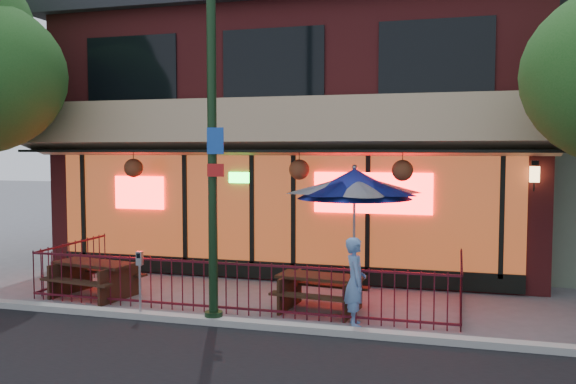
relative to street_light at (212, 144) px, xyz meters
name	(u,v)px	position (x,y,z in m)	size (l,w,h in m)	color
ground	(222,317)	(0.00, 0.40, -3.15)	(80.00, 80.00, 0.00)	gray
curb	(211,321)	(0.00, -0.10, -3.09)	(80.00, 0.25, 0.12)	#999993
restaurant_building	(313,112)	(0.00, 7.51, 0.98)	(12.96, 9.49, 8.05)	maroon
patio_fence	(232,277)	(0.00, 0.91, -2.52)	(8.44, 2.62, 1.00)	#4C101B
street_light	(212,144)	(0.00, 0.00, 0.00)	(0.43, 0.32, 7.00)	black
picnic_table_left	(95,274)	(-3.12, 1.11, -2.67)	(1.89, 1.57, 0.73)	#361F13
picnic_table_right	(321,288)	(1.65, 1.25, -2.70)	(1.74, 1.40, 0.69)	#382213
patio_umbrella	(354,184)	(2.02, 2.80, -0.81)	(2.40, 2.40, 2.74)	gray
pedestrian	(355,282)	(2.43, 0.50, -2.38)	(0.56, 0.37, 1.54)	#6088C0
parking_meter_near	(140,273)	(-1.40, -0.08, -2.32)	(0.11, 0.10, 1.22)	#A0A1A8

